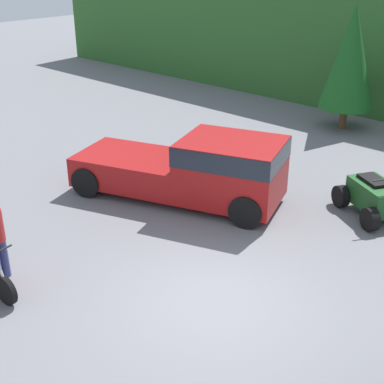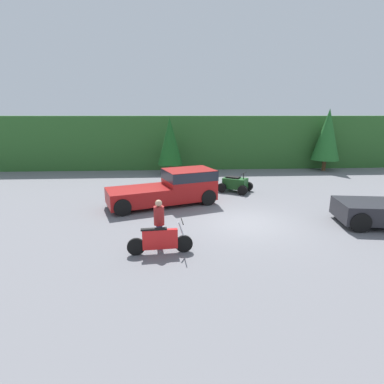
% 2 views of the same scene
% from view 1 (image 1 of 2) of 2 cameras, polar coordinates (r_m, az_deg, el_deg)
% --- Properties ---
extents(ground_plane, '(80.00, 80.00, 0.00)m').
position_cam_1_polar(ground_plane, '(10.41, 2.28, -11.35)').
color(ground_plane, slate).
extents(tree_left, '(1.93, 1.93, 4.39)m').
position_cam_1_polar(tree_left, '(20.04, 16.55, 13.61)').
color(tree_left, brown).
rests_on(tree_left, ground_plane).
extents(pickup_truck_red, '(5.86, 3.72, 1.79)m').
position_cam_1_polar(pickup_truck_red, '(13.76, 0.65, 2.64)').
color(pickup_truck_red, maroon).
rests_on(pickup_truck_red, ground_plane).
extents(quad_atv, '(2.29, 2.08, 1.21)m').
position_cam_1_polar(quad_atv, '(13.95, 18.91, -0.56)').
color(quad_atv, black).
rests_on(quad_atv, ground_plane).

